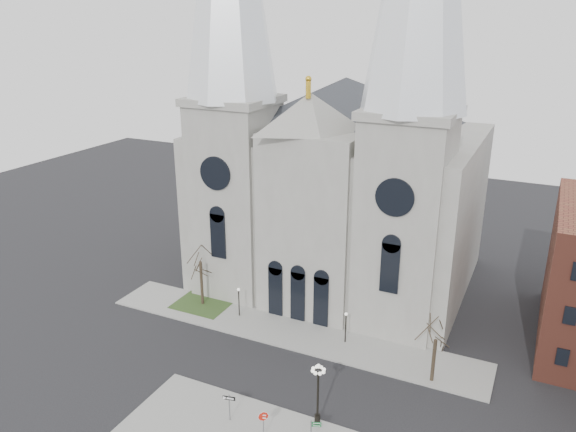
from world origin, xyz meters
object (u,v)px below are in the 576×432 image
at_px(globe_lamp, 318,387).
at_px(one_way_sign, 229,403).
at_px(street_name_sign, 312,432).
at_px(stop_sign, 263,419).

height_order(globe_lamp, one_way_sign, globe_lamp).
xyz_separation_m(one_way_sign, street_name_sign, (7.11, -0.07, -0.13)).
height_order(globe_lamp, street_name_sign, globe_lamp).
bearing_deg(stop_sign, globe_lamp, 27.31).
height_order(stop_sign, globe_lamp, globe_lamp).
relative_size(stop_sign, street_name_sign, 0.94).
bearing_deg(street_name_sign, one_way_sign, 157.70).
relative_size(stop_sign, one_way_sign, 0.99).
relative_size(stop_sign, globe_lamp, 0.43).
height_order(stop_sign, one_way_sign, one_way_sign).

